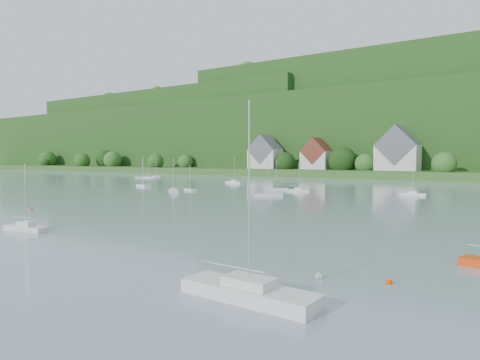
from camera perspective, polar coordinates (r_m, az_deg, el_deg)
name	(u,v)px	position (r m, az deg, el deg)	size (l,w,h in m)	color
far_shore_strip	(392,173)	(193.43, 19.65, 0.87)	(600.00, 60.00, 3.00)	#2D541F
forested_ridge	(424,131)	(260.84, 23.38, 5.99)	(620.00, 181.22, 69.89)	#193A12
village_building_0	(265,155)	(201.70, 3.39, 3.39)	(14.00, 10.40, 16.00)	beige
village_building_1	(316,156)	(192.33, 10.17, 3.15)	(12.00, 9.36, 14.00)	beige
village_building_2	(398,152)	(180.52, 20.34, 3.51)	(16.00, 11.44, 18.00)	beige
near_sailboat_3	(26,227)	(51.73, -26.67, -5.64)	(5.55, 2.24, 7.28)	silver
near_sailboat_4	(249,291)	(24.25, 1.21, -14.63)	(8.24, 2.70, 10.98)	silver
mooring_buoy_2	(389,284)	(28.90, 19.31, -12.98)	(0.40, 0.40, 0.40)	#FE3A00
mooring_buoy_3	(31,210)	(71.98, -26.12, -3.63)	(0.38, 0.38, 0.38)	#FE3A00
mooring_buoy_4	(319,278)	(29.01, 10.54, -12.80)	(0.48, 0.48, 0.48)	silver
far_sailboat_cluster	(362,189)	(109.25, 16.06, -1.11)	(194.57, 63.36, 8.71)	silver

